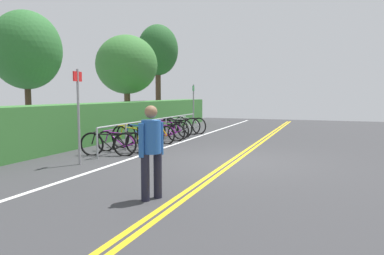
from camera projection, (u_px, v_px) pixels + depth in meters
ground_plane at (233, 162)px, 9.52m from camera, size 32.66×12.36×0.05m
centre_line_yellow_inner at (236, 161)px, 9.49m from camera, size 29.39×0.10×0.00m
centre_line_yellow_outer at (231, 161)px, 9.54m from camera, size 29.39×0.10×0.00m
bike_lane_stripe_white at (142, 155)px, 10.45m from camera, size 29.39×0.12×0.00m
bike_rack at (158, 124)px, 13.25m from camera, size 7.50×0.05×0.86m
bicycle_0 at (108, 144)px, 10.29m from camera, size 0.57×1.61×0.72m
bicycle_1 at (120, 142)px, 10.92m from camera, size 0.46×1.71×0.68m
bicycle_2 at (133, 138)px, 11.55m from camera, size 0.53×1.81×0.78m
bicycle_3 at (140, 135)px, 12.31m from camera, size 0.46×1.82×0.79m
bicycle_4 at (155, 134)px, 12.99m from camera, size 0.46×1.66×0.69m
bicycle_5 at (163, 132)px, 13.58m from camera, size 0.46×1.73×0.70m
bicycle_6 at (169, 130)px, 14.29m from camera, size 0.46×1.80×0.75m
bicycle_7 at (175, 128)px, 15.00m from camera, size 0.55×1.68×0.77m
bicycle_8 at (181, 126)px, 15.66m from camera, size 0.57×1.67×0.77m
bicycle_9 at (190, 125)px, 16.23m from camera, size 0.61×1.72×0.77m
pedestrian at (151, 146)px, 5.97m from camera, size 0.45×0.32×1.56m
sign_post_near at (78, 108)px, 8.91m from camera, size 0.36×0.07×2.35m
sign_post_far at (193, 103)px, 17.35m from camera, size 0.36×0.09×2.19m
hedge_backdrop at (126, 119)px, 15.41m from camera, size 16.45×1.21×1.41m
tree_mid at (26, 50)px, 12.97m from camera, size 2.48×2.48×4.70m
tree_far_right at (127, 65)px, 17.44m from camera, size 2.94×2.94×4.55m
tree_extra at (158, 51)px, 21.63m from camera, size 2.41×2.41×5.85m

